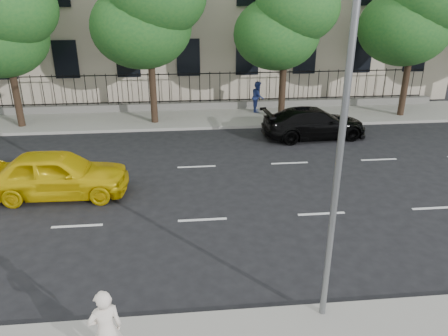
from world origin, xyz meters
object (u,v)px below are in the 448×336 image
object	(u,v)px
woman_near	(106,330)
yellow_taxi	(58,174)
black_sedan	(314,123)
street_light	(336,93)

from	to	relation	value
woman_near	yellow_taxi	bearing A→B (deg)	-91.65
yellow_taxi	black_sedan	bearing A→B (deg)	-62.33
street_light	yellow_taxi	distance (m)	10.91
street_light	woman_near	distance (m)	6.39
street_light	yellow_taxi	bearing A→B (deg)	138.85
black_sedan	woman_near	distance (m)	15.83
black_sedan	woman_near	world-z (taller)	woman_near
street_light	black_sedan	distance (m)	13.24
yellow_taxi	black_sedan	size ratio (longest dim) A/B	0.96
yellow_taxi	woman_near	size ratio (longest dim) A/B	2.76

